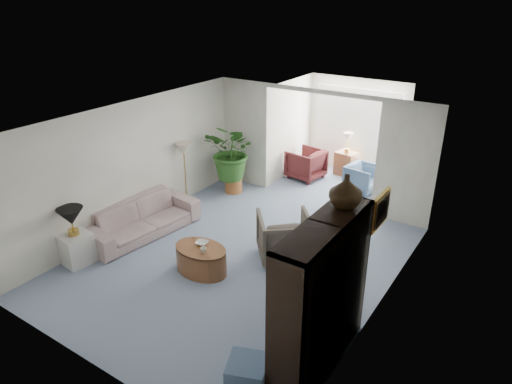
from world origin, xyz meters
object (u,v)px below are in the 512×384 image
Objects in this scene: sunroom_chair_blue at (363,178)px; entertainment_cabinet at (321,296)px; end_table at (77,248)px; side_table_dark at (328,246)px; sofa at (142,218)px; coffee_bowl at (202,243)px; coffee_cup at (204,250)px; coffee_table at (201,259)px; floor_lamp at (183,149)px; table_lamp at (71,216)px; wingback_chair at (284,236)px; plant_pot at (234,185)px; sunroom_table at (346,164)px; sunroom_chair_maroon at (306,164)px; cabinet_urn at (346,191)px; framed_picture at (382,210)px; ottoman at (247,374)px.

entertainment_cabinet is at bearing -155.74° from sunroom_chair_blue.
end_table is 0.92× the size of side_table_dark.
sofa is at bearing 155.39° from sunroom_chair_blue.
coffee_cup is at bearing -45.00° from coffee_bowl.
floor_lamp is at bearing 136.34° from coffee_table.
table_lamp is 0.49× the size of wingback_chair.
plant_pot is 0.67× the size of sunroom_table.
sunroom_chair_maroon is (-0.44, 4.57, -0.11)m from coffee_bowl.
coffee_cup is (2.13, 0.87, 0.23)m from end_table.
sunroom_chair_maroon is (-2.13, 3.22, 0.08)m from side_table_dark.
wingback_chair is 2.78m from cabinet_urn.
wingback_chair is at bearing 57.88° from coffee_cup.
sunroom_chair_blue reaches higher than side_table_dark.
table_lamp reaches higher than plant_pot.
cabinet_urn is at bearing -7.71° from coffee_bowl.
sunroom_chair_maroon is (1.00, 1.69, 0.21)m from plant_pot.
sofa is 2.79× the size of sunroom_chair_maroon.
coffee_table is 1.58× the size of sunroom_table.
side_table_dark is (1.49, 1.55, -0.21)m from coffee_cup.
coffee_cup is at bearing -33.69° from coffee_table.
coffee_bowl is at bearing 135.00° from coffee_cup.
floor_lamp reaches higher than sunroom_table.
coffee_bowl is 0.22× the size of wingback_chair.
coffee_table is 1.05× the size of wingback_chair.
sunroom_table is (-0.68, 4.27, -0.11)m from wingback_chair.
side_table_dark is at bearing 112.54° from entertainment_cabinet.
end_table is 3.98m from plant_pot.
side_table_dark is at bearing -160.59° from sunroom_chair_blue.
framed_picture reaches higher than sofa.
cabinet_urn reaches higher than wingback_chair.
sunroom_table reaches higher than end_table.
cabinet_urn reaches higher than coffee_cup.
plant_pot is at bearing 82.96° from table_lamp.
end_table is 6.39m from sunroom_chair_blue.
coffee_bowl is at bearing 172.29° from cabinet_urn.
coffee_bowl is at bearing -172.16° from framed_picture.
end_table is at bearing 178.64° from sofa.
coffee_bowl is 4.59m from sunroom_chair_maroon.
coffee_table reaches higher than plant_pot.
sofa reaches higher than sunroom_chair_blue.
wingback_chair is 3.52m from sunroom_chair_blue.
entertainment_cabinet is at bearing 59.45° from ottoman.
framed_picture reaches higher than plant_pot.
sunroom_chair_maroon reaches higher than coffee_cup.
plant_pot is at bearing 149.77° from framed_picture.
entertainment_cabinet is 2.45× the size of sunroom_chair_maroon.
coffee_cup is at bearing -96.85° from sofa.
table_lamp is 0.62× the size of sunroom_chair_blue.
sunroom_chair_maroon is (-0.49, 4.67, 0.14)m from coffee_table.
end_table is 6.77m from sunroom_table.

